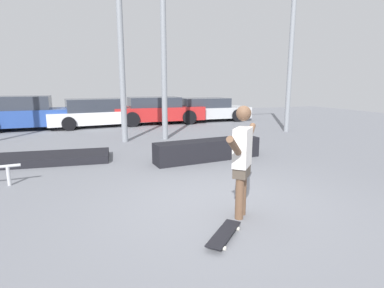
{
  "coord_description": "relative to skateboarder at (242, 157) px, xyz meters",
  "views": [
    {
      "loc": [
        -2.07,
        -4.35,
        1.98
      ],
      "look_at": [
        0.04,
        1.41,
        0.76
      ],
      "focal_mm": 28.0,
      "sensor_mm": 36.0,
      "label": 1
    }
  ],
  "objects": [
    {
      "name": "ground_plane",
      "position": [
        -0.09,
        0.59,
        -0.94
      ],
      "size": [
        36.0,
        36.0,
        0.0
      ],
      "primitive_type": "plane",
      "color": "slate"
    },
    {
      "name": "skateboarder",
      "position": [
        0.0,
        0.0,
        0.0
      ],
      "size": [
        1.06,
        1.14,
        1.69
      ],
      "rotation": [
        0.0,
        0.0,
        0.82
      ],
      "color": "brown",
      "rests_on": "ground_plane"
    },
    {
      "name": "skateboard",
      "position": [
        -0.53,
        -0.52,
        -0.87
      ],
      "size": [
        0.73,
        0.72,
        0.08
      ],
      "rotation": [
        0.0,
        0.0,
        0.77
      ],
      "color": "black",
      "rests_on": "ground_plane"
    },
    {
      "name": "grind_box",
      "position": [
        0.91,
        3.39,
        -0.67
      ],
      "size": [
        2.98,
        0.85,
        0.54
      ],
      "primitive_type": "cube",
      "rotation": [
        0.0,
        0.0,
        0.1
      ],
      "color": "black",
      "rests_on": "ground_plane"
    },
    {
      "name": "manual_pad",
      "position": [
        -3.07,
        4.61,
        -0.84
      ],
      "size": [
        3.1,
        1.45,
        0.19
      ],
      "primitive_type": "cube",
      "rotation": [
        0.0,
        0.0,
        -0.1
      ],
      "color": "black",
      "rests_on": "ground_plane"
    },
    {
      "name": "canopy_support_left",
      "position": [
        -3.5,
        6.78,
        2.84
      ],
      "size": [
        5.56,
        0.2,
        6.25
      ],
      "color": "gray",
      "rests_on": "ground_plane"
    },
    {
      "name": "canopy_support_right",
      "position": [
        3.32,
        6.78,
        2.84
      ],
      "size": [
        5.56,
        0.2,
        6.25
      ],
      "color": "gray",
      "rests_on": "ground_plane"
    },
    {
      "name": "parked_car_blue",
      "position": [
        -4.52,
        11.27,
        -0.22
      ],
      "size": [
        4.13,
        1.97,
        1.48
      ],
      "rotation": [
        0.0,
        0.0,
        0.01
      ],
      "color": "#284793",
      "rests_on": "ground_plane"
    },
    {
      "name": "parked_car_white",
      "position": [
        -1.49,
        11.18,
        -0.3
      ],
      "size": [
        4.71,
        2.17,
        1.32
      ],
      "rotation": [
        0.0,
        0.0,
        0.1
      ],
      "color": "white",
      "rests_on": "ground_plane"
    },
    {
      "name": "parked_car_red",
      "position": [
        1.42,
        11.33,
        -0.27
      ],
      "size": [
        4.63,
        2.1,
        1.35
      ],
      "rotation": [
        0.0,
        0.0,
        -0.03
      ],
      "color": "red",
      "rests_on": "ground_plane"
    },
    {
      "name": "parked_car_silver",
      "position": [
        4.25,
        11.5,
        -0.32
      ],
      "size": [
        4.61,
        2.06,
        1.25
      ],
      "rotation": [
        0.0,
        0.0,
        -0.02
      ],
      "color": "#B7BABF",
      "rests_on": "ground_plane"
    }
  ]
}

